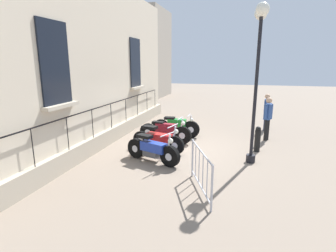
# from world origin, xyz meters

# --- Properties ---
(ground_plane) EXTENTS (60.00, 60.00, 0.00)m
(ground_plane) POSITION_xyz_m (0.00, 0.00, 0.00)
(ground_plane) COLOR gray
(building_facade) EXTENTS (0.82, 12.91, 6.03)m
(building_facade) POSITION_xyz_m (-2.96, -0.00, 2.93)
(building_facade) COLOR beige
(building_facade) RESTS_ON ground_plane
(motorcycle_blue) EXTENTS (1.92, 0.94, 1.01)m
(motorcycle_blue) POSITION_xyz_m (-0.36, -1.59, 0.40)
(motorcycle_blue) COLOR black
(motorcycle_blue) RESTS_ON ground_plane
(motorcycle_red) EXTENTS (2.00, 0.87, 1.01)m
(motorcycle_red) POSITION_xyz_m (-0.51, -0.55, 0.42)
(motorcycle_red) COLOR black
(motorcycle_red) RESTS_ON ground_plane
(motorcycle_maroon) EXTENTS (2.13, 0.59, 1.02)m
(motorcycle_maroon) POSITION_xyz_m (-0.56, 0.56, 0.44)
(motorcycle_maroon) COLOR black
(motorcycle_maroon) RESTS_ON ground_plane
(motorcycle_green) EXTENTS (2.00, 0.67, 0.96)m
(motorcycle_green) POSITION_xyz_m (-0.34, 1.45, 0.44)
(motorcycle_green) COLOR black
(motorcycle_green) RESTS_ON ground_plane
(lamppost) EXTENTS (0.36, 1.06, 4.60)m
(lamppost) POSITION_xyz_m (2.61, -0.80, 3.28)
(lamppost) COLOR black
(lamppost) RESTS_ON ground_plane
(crowd_barrier) EXTENTS (0.75, 1.73, 1.05)m
(crowd_barrier) POSITION_xyz_m (1.38, -3.18, 0.56)
(crowd_barrier) COLOR #B7B7BF
(crowd_barrier) RESTS_ON ground_plane
(bollard) EXTENTS (0.20, 0.20, 0.90)m
(bollard) POSITION_xyz_m (2.85, 0.34, 0.45)
(bollard) COLOR black
(bollard) RESTS_ON ground_plane
(pedestrian_standing) EXTENTS (0.24, 0.53, 1.68)m
(pedestrian_standing) POSITION_xyz_m (3.36, 3.62, 0.95)
(pedestrian_standing) COLOR #23283D
(pedestrian_standing) RESTS_ON ground_plane
(pedestrian_walking) EXTENTS (0.36, 0.49, 1.72)m
(pedestrian_walking) POSITION_xyz_m (3.28, 1.93, 0.98)
(pedestrian_walking) COLOR black
(pedestrian_walking) RESTS_ON ground_plane
(distant_building) EXTENTS (3.27, 5.03, 7.58)m
(distant_building) POSITION_xyz_m (-6.21, 14.48, 3.79)
(distant_building) COLOR #9E9384
(distant_building) RESTS_ON ground_plane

